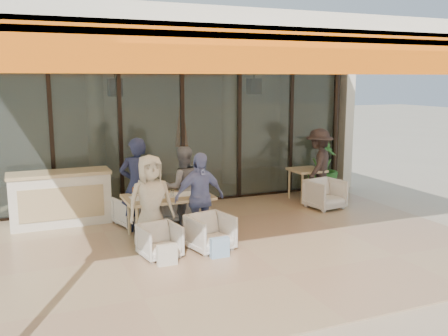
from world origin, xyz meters
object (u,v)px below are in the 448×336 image
Objects in this scene: diner_navy at (138,186)px; standing_woman at (319,166)px; chair_near_right at (210,231)px; side_chair at (325,193)px; host_counter at (60,198)px; chair_near_left at (160,240)px; diner_grey at (183,187)px; diner_cream at (151,202)px; chair_far_left at (133,209)px; side_table at (307,174)px; potted_palm at (322,166)px; chair_far_right at (175,202)px; diner_periwinkle at (199,198)px; dining_table at (167,199)px.

diner_navy is 4.30m from standing_woman.
side_chair is at bearing 12.26° from chair_near_right.
host_counter is at bearing 118.35° from chair_near_right.
diner_grey reaches higher than chair_near_left.
diner_cream is 0.93× the size of standing_woman.
side_table is at bearing 168.46° from chair_far_left.
chair_far_left is at bearing -169.92° from potted_palm.
chair_near_left is at bearing 69.91° from chair_far_right.
diner_cream reaches higher than diner_periwinkle.
side_table is 0.80m from side_chair.
diner_periwinkle reaches higher than diner_grey.
side_chair reaches higher than chair_near_left.
potted_palm is (0.76, 0.51, 0.05)m from side_table.
diner_navy reaches higher than diner_grey.
side_chair is (3.20, -0.41, -0.01)m from chair_far_right.
diner_navy is at bearing -164.25° from potted_palm.
dining_table is at bearing 148.53° from diner_navy.
chair_far_right is at bearing 55.63° from diner_cream.
diner_grey reaches higher than chair_far_right.
dining_table is (1.66, -1.44, 0.15)m from host_counter.
dining_table is at bearing 101.35° from chair_near_right.
dining_table is at bearing -160.49° from side_table.
chair_far_right is 1.10m from diner_navy.
side_table is at bearing -146.06° from potted_palm.
diner_cream is at bearing -175.49° from side_chair.
chair_near_right is 1.72m from diner_navy.
diner_periwinkle is at bearing -150.35° from potted_palm.
diner_cream is at bearing -21.04° from standing_woman.
dining_table is 0.90× the size of standing_woman.
diner_cream is at bearing 51.89° from diner_grey.
diner_navy is at bearing -32.34° from standing_woman.
side_chair is at bearing 29.19° from standing_woman.
host_counter is 2.56× the size of chair_far_right.
side_chair is at bearing 8.40° from dining_table.
chair_far_left is at bearing 101.10° from chair_near_right.
chair_far_right is at bearing 65.58° from dining_table.
dining_table is at bearing -40.89° from host_counter.
dining_table is at bearing 57.74° from chair_near_left.
chair_far_left is 0.40× the size of diner_cream.
diner_cream is at bearing 62.80° from chair_far_right.
host_counter is 2.29m from diner_cream.
diner_cream is at bearing 81.02° from chair_near_left.
dining_table is 4.00m from standing_woman.
standing_woman is at bearing 61.41° from side_chair.
host_counter is 1.11× the size of standing_woman.
diner_navy is at bearing -168.22° from side_table.
potted_palm reaches higher than chair_far_left.
chair_near_right reaches higher than chair_far_left.
potted_palm is (4.80, 2.75, 0.39)m from chair_near_left.
standing_woman reaches higher than diner_grey.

